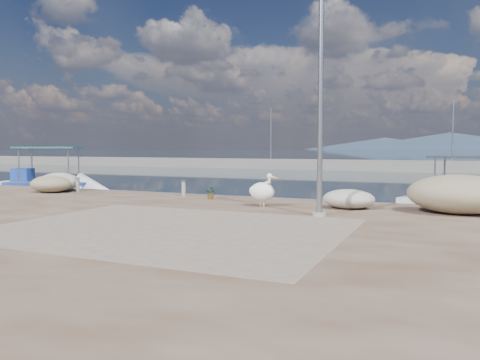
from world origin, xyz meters
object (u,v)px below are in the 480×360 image
Objects in this scene: boat_right at (469,208)px; bollard_near at (184,187)px; pelican at (263,191)px; lamp_post at (321,108)px; boat_left at (49,188)px.

boat_right is 11.67m from bollard_near.
bollard_near is (-4.46, 2.04, -0.19)m from pelican.
lamp_post reaches higher than boat_right.
bollard_near is at bearing -150.47° from boat_right.
boat_left is 22.06m from boat_right.
pelican is at bearing 151.66° from lamp_post.
lamp_post is at bearing -110.35° from boat_right.
boat_right is 4.56× the size of pelican.
lamp_post reaches higher than bollard_near.
boat_right reaches higher than pelican.
boat_left is 5.31× the size of pelican.
boat_left reaches higher than bollard_near.
pelican is 3.84m from lamp_post.
boat_left is 1.16× the size of boat_right.
boat_left reaches higher than boat_right.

